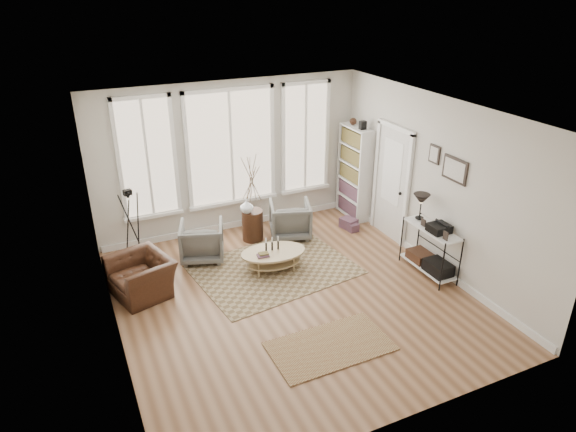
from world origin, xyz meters
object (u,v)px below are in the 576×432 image
accent_chair (141,276)px  armchair_left (202,241)px  low_shelf (430,246)px  coffee_table (273,255)px  bookcase (355,172)px  side_table (252,201)px  armchair_right (290,219)px

accent_chair → armchair_left: bearing=103.5°
low_shelf → coffee_table: 2.62m
coffee_table → bookcase: bearing=29.4°
bookcase → side_table: (-2.30, -0.15, -0.15)m
side_table → armchair_right: bearing=-13.4°
bookcase → coffee_table: bearing=-150.6°
low_shelf → accent_chair: size_ratio=1.37×
armchair_right → accent_chair: bearing=34.0°
bookcase → armchair_right: bookcase is taller
coffee_table → accent_chair: bearing=174.7°
armchair_left → side_table: (1.07, 0.31, 0.46)m
bookcase → armchair_left: size_ratio=2.74×
coffee_table → armchair_right: (0.80, 1.03, 0.07)m
coffee_table → side_table: size_ratio=0.71×
low_shelf → side_table: 3.27m
coffee_table → armchair_left: (-0.98, 0.88, 0.07)m
low_shelf → bookcase: bearing=88.7°
bookcase → low_shelf: size_ratio=1.58×
armchair_left → accent_chair: 1.36m
coffee_table → armchair_left: bearing=138.0°
accent_chair → coffee_table: bearing=68.0°
armchair_left → side_table: size_ratio=0.45×
armchair_right → side_table: side_table is taller
armchair_left → armchair_right: size_ratio=0.98×
coffee_table → side_table: 1.31m
bookcase → armchair_left: bookcase is taller
armchair_left → accent_chair: armchair_left is taller
bookcase → side_table: bookcase is taller
accent_chair → armchair_right: bearing=89.0°
coffee_table → armchair_left: 1.32m
low_shelf → coffee_table: bearing=153.3°
armchair_left → coffee_table: bearing=156.4°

